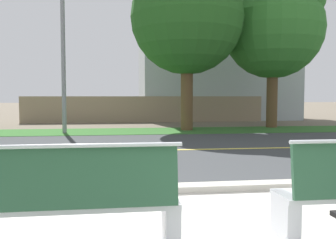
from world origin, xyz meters
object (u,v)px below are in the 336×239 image
(streetlamp, at_px, (63,16))
(shade_tree_centre, at_px, (277,21))
(bench_left, at_px, (74,203))
(shade_tree_left, at_px, (191,9))

(streetlamp, distance_m, shade_tree_centre, 9.08)
(bench_left, relative_size, streetlamp, 0.24)
(shade_tree_centre, bearing_deg, streetlamp, -172.69)
(streetlamp, bearing_deg, shade_tree_centre, 7.31)
(streetlamp, bearing_deg, bench_left, -81.50)
(bench_left, xyz_separation_m, shade_tree_left, (3.31, 11.44, 4.45))
(bench_left, height_order, shade_tree_left, shade_tree_left)
(bench_left, relative_size, shade_tree_left, 0.25)
(bench_left, distance_m, shade_tree_centre, 14.93)
(shade_tree_left, bearing_deg, bench_left, -106.11)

